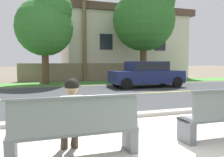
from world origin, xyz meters
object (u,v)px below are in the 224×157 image
bench_left (76,130)px  shade_tree_left (46,23)px  seated_person_white (71,114)px  shade_tree_centre (146,16)px  palm_tree_short (84,5)px  car_navy_near (146,73)px

bench_left → shade_tree_left: size_ratio=0.32×
bench_left → seated_person_white: bearing=103.9°
shade_tree_left → shade_tree_centre: (7.25, -0.06, 0.92)m
shade_tree_centre → palm_tree_short: bearing=151.9°
car_navy_near → palm_tree_short: size_ratio=0.58×
seated_person_white → shade_tree_centre: shade_tree_centre is taller
car_navy_near → shade_tree_centre: 5.65m
car_navy_near → shade_tree_centre: bearing=64.3°
seated_person_white → shade_tree_left: bearing=89.8°
shade_tree_left → bench_left: bearing=-90.0°
shade_tree_centre → shade_tree_left: bearing=179.5°
seated_person_white → shade_tree_left: (0.03, 12.08, 3.40)m
shade_tree_left → palm_tree_short: size_ratio=0.84×
bench_left → palm_tree_short: palm_tree_short is taller
shade_tree_left → shade_tree_centre: shade_tree_centre is taller
palm_tree_short → seated_person_white: bearing=-101.9°
car_navy_near → shade_tree_left: 7.34m
bench_left → seated_person_white: (-0.04, 0.17, 0.21)m
bench_left → shade_tree_centre: shade_tree_centre is taller
shade_tree_left → shade_tree_centre: 7.30m
car_navy_near → shade_tree_centre: (1.67, 3.46, 4.15)m
shade_tree_centre → palm_tree_short: shade_tree_centre is taller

